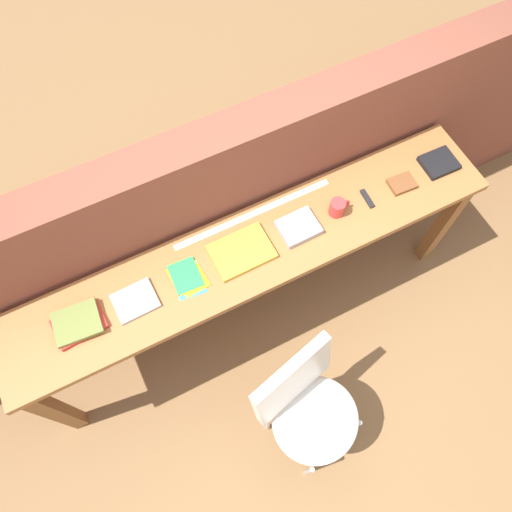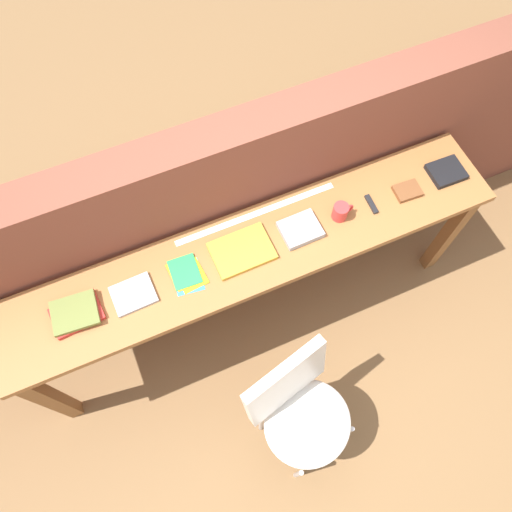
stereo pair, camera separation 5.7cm
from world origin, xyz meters
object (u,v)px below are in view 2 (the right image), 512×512
Objects in this scene: book_stack_leftmost at (76,313)px; mug at (341,212)px; pamphlet_pile_colourful at (186,274)px; book_repair_rightmost at (446,172)px; magazine_cycling at (133,294)px; book_open_centre at (242,251)px; leather_journal_brown at (407,191)px; chair_white_moulded at (300,409)px; multitool_folded at (371,204)px.

book_stack_leftmost is 2.10× the size of mug.
book_stack_leftmost is at bearing 178.85° from pamphlet_pile_colourful.
pamphlet_pile_colourful is 0.80m from mug.
book_repair_rightmost reaches higher than pamphlet_pile_colourful.
book_open_centre is at bearing -1.26° from magazine_cycling.
book_stack_leftmost reaches higher than leather_journal_brown.
leather_journal_brown is at bearing 37.96° from chair_white_moulded.
book_repair_rightmost is (1.42, 0.00, 0.01)m from pamphlet_pile_colourful.
book_repair_rightmost is at bearing -1.71° from magazine_cycling.
multitool_folded reaches higher than pamphlet_pile_colourful.
leather_journal_brown reaches higher than multitool_folded.
book_repair_rightmost reaches higher than chair_white_moulded.
multitool_folded is at bearing -0.80° from book_stack_leftmost.
pamphlet_pile_colourful is 1.54× the size of leather_journal_brown.
pamphlet_pile_colourful is 0.70× the size of book_open_centre.
book_open_centre is (0.54, 0.01, 0.00)m from magazine_cycling.
magazine_cycling is 1.10× the size of book_repair_rightmost.
book_open_centre is at bearing 178.63° from multitool_folded.
leather_journal_brown is at bearing -0.89° from book_stack_leftmost.
magazine_cycling is at bearing -177.33° from leather_journal_brown.
chair_white_moulded is 1.41m from book_repair_rightmost.
book_repair_rightmost reaches higher than multitool_folded.
leather_journal_brown is 0.24m from book_repair_rightmost.
mug is at bearing -2.09° from magazine_cycling.
mug reaches higher than magazine_cycling.
pamphlet_pile_colourful is 0.98m from multitool_folded.
leather_journal_brown is (1.70, -0.03, -0.01)m from book_stack_leftmost.
book_stack_leftmost is 1.70m from leather_journal_brown.
book_open_centre reaches higher than chair_white_moulded.
mug is 0.63× the size of book_repair_rightmost.
mug reaches higher than leather_journal_brown.
book_repair_rightmost is at bearing 1.82° from multitool_folded.
book_open_centre reaches higher than pamphlet_pile_colourful.
book_stack_leftmost is 0.52m from pamphlet_pile_colourful.
book_open_centre is 0.52m from mug.
pamphlet_pile_colourful is 1.18m from leather_journal_brown.
book_repair_rightmost is (1.68, 0.00, 0.01)m from magazine_cycling.
pamphlet_pile_colourful is at bearing 179.39° from multitool_folded.
mug is (0.80, -0.00, 0.04)m from pamphlet_pile_colourful.
chair_white_moulded is at bearing -55.73° from magazine_cycling.
book_repair_rightmost is at bearing -0.95° from book_open_centre.
magazine_cycling reaches higher than multitool_folded.
multitool_folded is (0.70, 0.71, 0.36)m from chair_white_moulded.
magazine_cycling reaches higher than chair_white_moulded.
magazine_cycling is at bearing 126.06° from chair_white_moulded.
chair_white_moulded is 3.86× the size of book_stack_leftmost.
leather_journal_brown reaches higher than chair_white_moulded.
mug reaches higher than multitool_folded.
multitool_folded is at bearing -2.02° from mug.
multitool_folded is at bearing -178.21° from leather_journal_brown.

